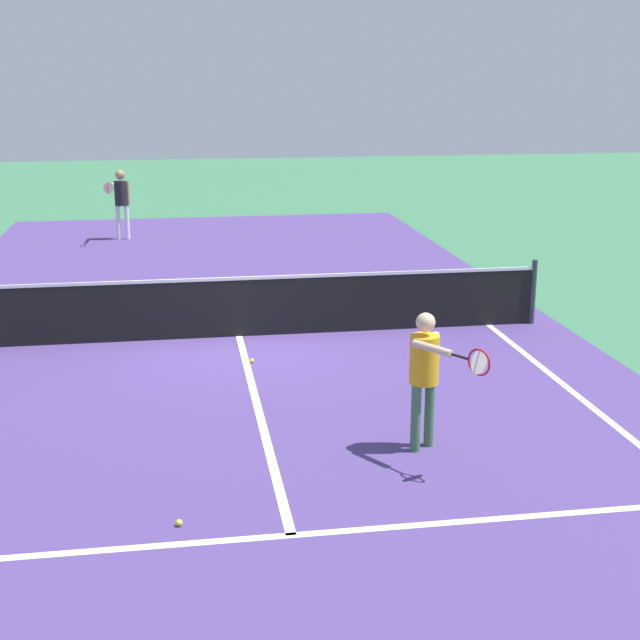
{
  "coord_description": "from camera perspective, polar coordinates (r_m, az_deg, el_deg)",
  "views": [
    {
      "loc": [
        -0.9,
        -13.64,
        4.04
      ],
      "look_at": [
        0.84,
        -2.81,
        1.0
      ],
      "focal_mm": 50.56,
      "sensor_mm": 36.0,
      "label": 1
    }
  ],
  "objects": [
    {
      "name": "ground_plane",
      "position": [
        14.26,
        -5.14,
        -1.04
      ],
      "size": [
        60.0,
        60.0,
        0.0
      ],
      "primitive_type": "plane",
      "color": "#38724C"
    },
    {
      "name": "court_surface_inbounds",
      "position": [
        14.26,
        -5.14,
        -1.03
      ],
      "size": [
        10.62,
        24.4,
        0.0
      ],
      "primitive_type": "cube",
      "color": "#4C387A",
      "rests_on": "ground_plane"
    },
    {
      "name": "line_service_near",
      "position": [
        8.34,
        -1.83,
        -13.46
      ],
      "size": [
        8.22,
        0.1,
        0.01
      ],
      "primitive_type": "cube",
      "color": "white",
      "rests_on": "ground_plane"
    },
    {
      "name": "line_center_service",
      "position": [
        11.23,
        -3.94,
        -5.61
      ],
      "size": [
        0.1,
        6.4,
        0.01
      ],
      "primitive_type": "cube",
      "color": "white",
      "rests_on": "ground_plane"
    },
    {
      "name": "net",
      "position": [
        14.12,
        -5.19,
        0.88
      ],
      "size": [
        9.79,
        0.09,
        1.07
      ],
      "color": "#33383D",
      "rests_on": "ground_plane"
    },
    {
      "name": "player_near",
      "position": [
        9.79,
        6.72,
        -2.95
      ],
      "size": [
        0.61,
        1.11,
        1.55
      ],
      "color": "#3F7247",
      "rests_on": "ground_plane"
    },
    {
      "name": "player_far",
      "position": [
        22.84,
        -12.49,
        7.65
      ],
      "size": [
        0.56,
        1.21,
        1.71
      ],
      "color": "white",
      "rests_on": "ground_plane"
    },
    {
      "name": "tennis_ball_near_net",
      "position": [
        12.94,
        -4.33,
        -2.59
      ],
      "size": [
        0.07,
        0.07,
        0.07
      ],
      "primitive_type": "sphere",
      "color": "#CCE033",
      "rests_on": "ground_plane"
    },
    {
      "name": "tennis_ball_mid_court",
      "position": [
        8.58,
        -8.91,
        -12.57
      ],
      "size": [
        0.07,
        0.07,
        0.07
      ],
      "primitive_type": "sphere",
      "color": "#CCE033",
      "rests_on": "ground_plane"
    }
  ]
}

